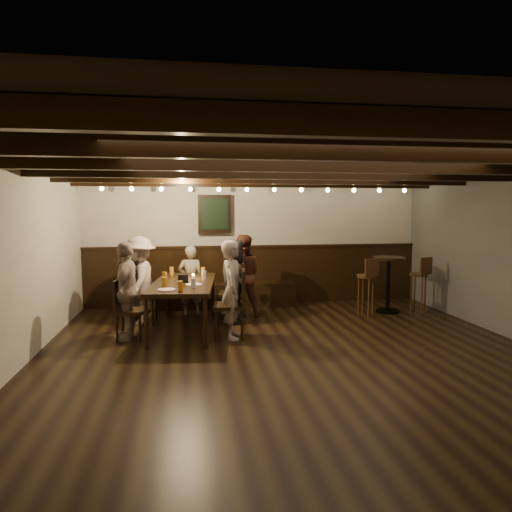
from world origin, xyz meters
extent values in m
plane|color=black|center=(0.00, 0.00, 0.00)|extent=(7.00, 7.00, 0.00)
plane|color=black|center=(0.00, 0.00, 2.40)|extent=(7.00, 7.00, 0.00)
plane|color=beige|center=(0.00, 3.50, 1.20)|extent=(6.50, 0.00, 6.50)
plane|color=beige|center=(-3.25, 0.00, 1.20)|extent=(0.00, 7.00, 7.00)
cube|color=black|center=(0.00, 3.46, 0.55)|extent=(6.50, 0.08, 1.10)
cube|color=black|center=(-0.80, 3.20, 0.23)|extent=(3.00, 0.45, 0.45)
cube|color=black|center=(-0.80, 3.40, 1.75)|extent=(0.62, 0.12, 0.72)
cube|color=black|center=(-0.80, 3.33, 1.75)|extent=(0.50, 0.02, 0.58)
cube|color=black|center=(0.00, -2.90, 2.31)|extent=(6.50, 0.10, 0.16)
cube|color=black|center=(0.00, -1.74, 2.31)|extent=(6.50, 0.10, 0.16)
cube|color=black|center=(0.00, -0.58, 2.31)|extent=(6.50, 0.10, 0.16)
cube|color=black|center=(0.00, 0.58, 2.31)|extent=(6.50, 0.10, 0.16)
cube|color=black|center=(0.00, 1.74, 2.31)|extent=(6.50, 0.10, 0.16)
cube|color=black|center=(0.00, 2.90, 2.31)|extent=(6.50, 0.10, 0.16)
sphere|color=#FFE099|center=(-2.75, 2.88, 2.19)|extent=(0.07, 0.07, 0.07)
sphere|color=#FFE099|center=(-1.38, 2.88, 2.19)|extent=(0.07, 0.07, 0.07)
sphere|color=#FFE099|center=(0.00, 2.88, 2.19)|extent=(0.07, 0.07, 0.07)
sphere|color=#FFE099|center=(1.38, 2.88, 2.19)|extent=(0.07, 0.07, 0.07)
sphere|color=#FFE099|center=(2.75, 2.88, 2.19)|extent=(0.07, 0.07, 0.07)
cube|color=black|center=(-1.38, 1.64, 0.72)|extent=(1.10, 2.08, 0.06)
cylinder|color=black|center=(-1.87, 0.76, 0.34)|extent=(0.06, 0.06, 0.69)
cylinder|color=black|center=(-1.67, 2.62, 0.34)|extent=(0.06, 0.06, 0.69)
cylinder|color=black|center=(-1.10, 0.67, 0.34)|extent=(0.06, 0.06, 0.69)
cylinder|color=black|center=(-0.90, 2.53, 0.34)|extent=(0.06, 0.06, 0.69)
cube|color=black|center=(-2.03, 2.17, 0.44)|extent=(0.47, 0.47, 0.05)
cube|color=black|center=(-2.22, 2.19, 0.70)|extent=(0.09, 0.43, 0.46)
cube|color=black|center=(-2.13, 1.27, 0.41)|extent=(0.43, 0.43, 0.05)
cube|color=black|center=(-2.30, 1.29, 0.64)|extent=(0.08, 0.39, 0.43)
cube|color=black|center=(-0.64, 2.02, 0.47)|extent=(0.50, 0.50, 0.05)
cube|color=black|center=(-0.44, 1.99, 0.74)|extent=(0.09, 0.45, 0.49)
cube|color=black|center=(-0.74, 1.12, 0.47)|extent=(0.50, 0.50, 0.05)
cube|color=black|center=(-0.53, 1.10, 0.74)|extent=(0.09, 0.45, 0.49)
imported|color=#29292B|center=(-2.18, 2.64, 0.60)|extent=(0.63, 0.44, 1.20)
imported|color=gray|center=(-1.27, 2.69, 0.61)|extent=(0.47, 0.34, 1.22)
imported|color=#552C1D|center=(-0.39, 2.44, 0.71)|extent=(0.74, 0.60, 1.41)
imported|color=#A3908A|center=(-2.08, 2.17, 0.71)|extent=(0.62, 0.96, 1.41)
imported|color=gray|center=(-2.18, 1.28, 0.70)|extent=(0.43, 0.85, 1.40)
imported|color=black|center=(-0.59, 2.01, 0.68)|extent=(0.50, 0.71, 1.36)
imported|color=#A3938A|center=(-0.69, 1.12, 0.70)|extent=(0.39, 0.55, 1.41)
cylinder|color=#BF7219|center=(-1.59, 2.37, 0.82)|extent=(0.07, 0.07, 0.14)
cylinder|color=#BF7219|center=(-1.06, 2.26, 0.82)|extent=(0.07, 0.07, 0.14)
cylinder|color=#BF7219|center=(-1.67, 1.78, 0.82)|extent=(0.07, 0.07, 0.14)
cylinder|color=silver|center=(-1.06, 1.81, 0.82)|extent=(0.07, 0.07, 0.14)
cylinder|color=#BF7219|center=(-1.65, 1.22, 0.82)|extent=(0.07, 0.07, 0.14)
cylinder|color=silver|center=(-1.24, 1.08, 0.82)|extent=(0.07, 0.07, 0.14)
cylinder|color=#BF7219|center=(-1.42, 0.84, 0.82)|extent=(0.07, 0.07, 0.14)
cylinder|color=white|center=(-1.61, 0.96, 0.75)|extent=(0.24, 0.24, 0.01)
cylinder|color=white|center=(-1.24, 1.33, 0.75)|extent=(0.24, 0.24, 0.01)
cube|color=black|center=(-1.39, 1.59, 0.81)|extent=(0.15, 0.10, 0.12)
cylinder|color=beige|center=(-1.23, 1.93, 0.77)|extent=(0.05, 0.05, 0.05)
cylinder|color=black|center=(2.23, 2.34, 0.02)|extent=(0.41, 0.41, 0.04)
cylinder|color=black|center=(2.23, 2.34, 0.49)|extent=(0.07, 0.07, 0.94)
cylinder|color=black|center=(2.23, 2.34, 0.97)|extent=(0.56, 0.56, 0.05)
cylinder|color=#371F11|center=(1.73, 2.14, 0.69)|extent=(0.32, 0.32, 0.05)
cube|color=#371F11|center=(1.77, 1.99, 0.86)|extent=(0.28, 0.10, 0.30)
cylinder|color=#371F11|center=(2.73, 2.19, 0.69)|extent=(0.32, 0.32, 0.05)
cube|color=#371F11|center=(2.78, 2.04, 0.86)|extent=(0.27, 0.12, 0.30)
camera|label=1|loc=(-1.32, -5.27, 1.86)|focal=32.00mm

